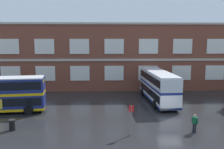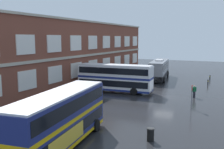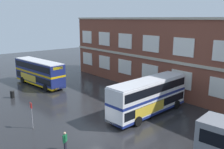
% 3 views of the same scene
% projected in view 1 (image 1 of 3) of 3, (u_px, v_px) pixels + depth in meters
% --- Properties ---
extents(ground_plane, '(120.00, 120.00, 0.00)m').
position_uv_depth(ground_plane, '(166.00, 113.00, 28.41)').
color(ground_plane, '#232326').
extents(brick_terminal_building, '(53.89, 8.19, 10.84)m').
position_uv_depth(brick_terminal_building, '(160.00, 56.00, 43.52)').
color(brick_terminal_building, brown).
rests_on(brick_terminal_building, ground).
extents(double_decker_middle, '(3.34, 11.13, 4.07)m').
position_uv_depth(double_decker_middle, '(158.00, 86.00, 33.47)').
color(double_decker_middle, silver).
rests_on(double_decker_middle, ground).
extents(waiting_passenger, '(0.48, 0.56, 1.70)m').
position_uv_depth(waiting_passenger, '(195.00, 123.00, 22.61)').
color(waiting_passenger, black).
rests_on(waiting_passenger, ground).
extents(bus_stand_flag, '(0.44, 0.10, 2.70)m').
position_uv_depth(bus_stand_flag, '(131.00, 117.00, 21.88)').
color(bus_stand_flag, slate).
rests_on(bus_stand_flag, ground).
extents(station_litter_bin, '(0.60, 0.60, 1.03)m').
position_uv_depth(station_litter_bin, '(12.00, 125.00, 23.21)').
color(station_litter_bin, black).
rests_on(station_litter_bin, ground).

